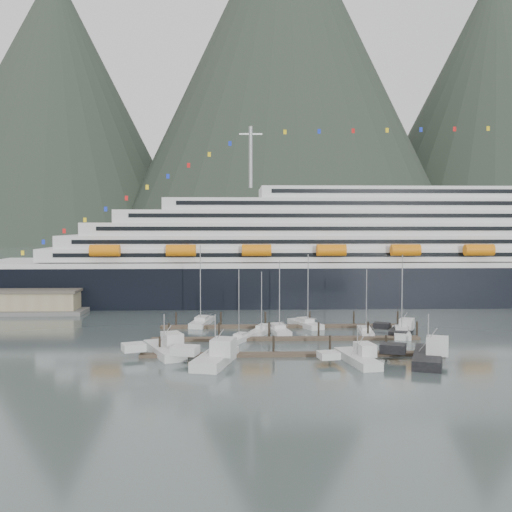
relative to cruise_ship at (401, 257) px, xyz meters
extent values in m
plane|color=#4A5857|center=(-30.03, -54.94, -12.04)|extent=(1600.00, 1600.00, 0.00)
cone|color=#222D22|center=(9.97, 505.06, 167.96)|extent=(400.00, 400.00, 420.00)
cone|color=#222D22|center=(-250.03, 545.06, 132.96)|extent=(340.00, 340.00, 340.00)
cone|color=#222D22|center=(269.97, 565.06, 142.96)|extent=(360.00, 360.00, 360.00)
cube|color=black|center=(-5.03, 0.06, -8.04)|extent=(210.00, 28.00, 12.00)
cube|color=silver|center=(-5.03, 0.06, -1.54)|extent=(205.80, 27.44, 1.50)
cube|color=silver|center=(-0.03, 0.06, 1.06)|extent=(185.00, 26.00, 3.20)
cube|color=black|center=(-0.03, -12.99, 1.22)|extent=(175.75, 0.20, 1.00)
cube|color=silver|center=(1.97, 0.06, 4.26)|extent=(180.00, 25.00, 3.20)
cube|color=black|center=(1.97, -12.49, 4.42)|extent=(171.00, 0.20, 1.00)
cube|color=silver|center=(3.97, 0.06, 7.46)|extent=(172.00, 24.00, 3.20)
cube|color=black|center=(3.97, -11.99, 7.62)|extent=(163.40, 0.20, 1.00)
cube|color=silver|center=(5.97, 0.06, 10.66)|extent=(160.00, 23.00, 3.20)
cube|color=black|center=(5.97, -11.49, 10.82)|extent=(152.00, 0.20, 1.00)
cube|color=silver|center=(7.97, 0.06, 13.76)|extent=(140.00, 22.00, 3.00)
cube|color=black|center=(7.97, -10.99, 13.91)|extent=(133.00, 0.20, 1.00)
cube|color=silver|center=(9.97, 0.06, 16.76)|extent=(95.00, 20.00, 3.00)
cube|color=black|center=(9.97, -9.99, 16.91)|extent=(90.25, 0.20, 1.00)
cylinder|color=gray|center=(-40.03, 0.06, 26.26)|extent=(1.00, 1.00, 16.00)
cylinder|color=orange|center=(-75.03, -14.94, 2.46)|extent=(7.00, 2.80, 2.80)
cylinder|color=orange|center=(-57.03, -14.94, 2.46)|extent=(7.00, 2.80, 2.80)
cylinder|color=orange|center=(-39.03, -14.94, 2.46)|extent=(7.00, 2.80, 2.80)
cylinder|color=orange|center=(-21.03, -14.94, 2.46)|extent=(7.00, 2.80, 2.80)
cylinder|color=orange|center=(-3.03, -14.94, 2.46)|extent=(7.00, 2.80, 2.80)
cylinder|color=orange|center=(14.97, -14.94, 2.46)|extent=(7.00, 2.80, 2.80)
cube|color=#44352C|center=(-35.03, -64.94, -11.79)|extent=(48.00, 2.00, 0.50)
cylinder|color=black|center=(-56.03, -63.84, -10.64)|extent=(0.36, 0.36, 3.20)
cylinder|color=black|center=(-47.03, -63.84, -10.64)|extent=(0.36, 0.36, 3.20)
cylinder|color=black|center=(-38.03, -63.84, -10.64)|extent=(0.36, 0.36, 3.20)
cylinder|color=black|center=(-29.03, -63.84, -10.64)|extent=(0.36, 0.36, 3.20)
cylinder|color=black|center=(-20.03, -63.84, -10.64)|extent=(0.36, 0.36, 3.20)
cylinder|color=black|center=(-11.03, -63.84, -10.64)|extent=(0.36, 0.36, 3.20)
cube|color=#44352C|center=(-35.03, -51.94, -11.79)|extent=(48.00, 2.00, 0.50)
cylinder|color=black|center=(-56.03, -50.84, -10.64)|extent=(0.36, 0.36, 3.20)
cylinder|color=black|center=(-47.03, -50.84, -10.64)|extent=(0.36, 0.36, 3.20)
cylinder|color=black|center=(-38.03, -50.84, -10.64)|extent=(0.36, 0.36, 3.20)
cylinder|color=black|center=(-29.03, -50.84, -10.64)|extent=(0.36, 0.36, 3.20)
cylinder|color=black|center=(-20.03, -50.84, -10.64)|extent=(0.36, 0.36, 3.20)
cylinder|color=black|center=(-11.03, -50.84, -10.64)|extent=(0.36, 0.36, 3.20)
cube|color=#44352C|center=(-35.03, -38.94, -11.79)|extent=(48.00, 2.00, 0.50)
cylinder|color=black|center=(-56.03, -37.84, -10.64)|extent=(0.36, 0.36, 3.20)
cylinder|color=black|center=(-47.03, -37.84, -10.64)|extent=(0.36, 0.36, 3.20)
cylinder|color=black|center=(-38.03, -37.84, -10.64)|extent=(0.36, 0.36, 3.20)
cylinder|color=black|center=(-29.03, -37.84, -10.64)|extent=(0.36, 0.36, 3.20)
cylinder|color=black|center=(-20.03, -37.84, -10.64)|extent=(0.36, 0.36, 3.20)
cylinder|color=black|center=(-11.03, -37.84, -10.64)|extent=(0.36, 0.36, 3.20)
cube|color=silver|center=(-43.10, -52.36, -11.79)|extent=(5.63, 8.14, 1.24)
cube|color=silver|center=(-43.10, -52.36, -11.02)|extent=(2.83, 3.28, 0.71)
cylinder|color=gray|center=(-43.46, -53.07, -5.26)|extent=(0.14, 0.14, 11.97)
cube|color=silver|center=(-38.77, -44.44, -11.79)|extent=(5.94, 10.00, 1.37)
cube|color=silver|center=(-38.77, -44.44, -10.92)|extent=(3.07, 3.89, 0.78)
cylinder|color=gray|center=(-39.13, -45.35, -5.73)|extent=(0.16, 0.16, 10.87)
cube|color=silver|center=(-35.94, -44.76, -11.79)|extent=(4.52, 10.78, 1.54)
cube|color=silver|center=(-35.94, -44.76, -10.77)|extent=(2.77, 3.97, 0.88)
cylinder|color=gray|center=(-35.77, -45.80, -4.61)|extent=(0.18, 0.18, 12.88)
cube|color=silver|center=(-19.54, -46.62, -11.79)|extent=(3.33, 10.02, 1.25)
cube|color=silver|center=(-19.54, -46.62, -11.01)|extent=(2.13, 3.61, 0.72)
cylinder|color=gray|center=(-19.64, -47.60, -5.49)|extent=(0.14, 0.14, 11.50)
cube|color=silver|center=(-51.00, -34.99, -11.79)|extent=(4.89, 11.54, 1.57)
cube|color=silver|center=(-51.00, -34.99, -10.75)|extent=(2.91, 4.26, 0.90)
cylinder|color=gray|center=(-51.21, -36.09, -3.31)|extent=(0.18, 0.18, 15.45)
cube|color=silver|center=(-29.93, -38.00, -11.79)|extent=(6.62, 10.44, 1.57)
cube|color=silver|center=(-29.93, -38.00, -10.75)|extent=(3.45, 4.13, 0.90)
cylinder|color=gray|center=(-29.54, -38.93, -4.20)|extent=(0.18, 0.18, 13.66)
cube|color=silver|center=(-13.24, -48.40, -11.79)|extent=(4.98, 10.51, 1.57)
cube|color=silver|center=(-13.24, -48.40, -10.75)|extent=(2.94, 3.93, 0.90)
cylinder|color=gray|center=(-13.45, -49.39, -3.98)|extent=(0.18, 0.18, 14.10)
cube|color=silver|center=(-55.39, -63.20, -11.69)|extent=(8.24, 13.29, 1.98)
cube|color=silver|center=(-59.92, -65.07, -10.45)|extent=(4.20, 3.91, 1.19)
cube|color=silver|center=(-54.20, -62.70, -9.76)|extent=(4.05, 4.64, 2.18)
cube|color=black|center=(-54.20, -62.70, -8.96)|extent=(3.77, 4.32, 0.50)
cylinder|color=gray|center=(-55.39, -63.20, -8.07)|extent=(0.16, 0.16, 4.96)
cube|color=silver|center=(-47.07, -69.94, -11.69)|extent=(7.10, 13.08, 2.26)
cube|color=silver|center=(-51.65, -68.74, -10.23)|extent=(4.42, 3.63, 1.36)
cube|color=silver|center=(-45.86, -70.26, -9.43)|extent=(4.01, 4.42, 2.49)
cube|color=black|center=(-45.86, -70.26, -8.53)|extent=(3.73, 4.12, 0.57)
cylinder|color=gray|center=(-47.07, -69.94, -7.51)|extent=(0.18, 0.18, 5.66)
cube|color=silver|center=(-25.87, -69.94, -11.69)|extent=(5.21, 12.29, 1.70)
cube|color=silver|center=(-30.33, -70.78, -10.68)|extent=(3.33, 3.11, 1.02)
cube|color=silver|center=(-24.70, -69.72, -10.08)|extent=(3.00, 3.96, 1.87)
cube|color=black|center=(-24.70, -69.72, -9.40)|extent=(2.79, 3.69, 0.43)
cylinder|color=gray|center=(-25.87, -69.94, -8.63)|extent=(0.14, 0.14, 4.26)
cube|color=black|center=(-15.24, -69.94, -11.69)|extent=(8.35, 14.05, 2.25)
cube|color=black|center=(-20.06, -68.22, -10.24)|extent=(4.60, 4.08, 1.35)
cube|color=silver|center=(-13.97, -70.40, -9.46)|extent=(4.32, 4.87, 2.47)
cube|color=black|center=(-13.97, -70.40, -8.56)|extent=(4.02, 4.54, 0.56)
cylinder|color=gray|center=(-15.24, -69.94, -7.55)|extent=(0.18, 0.18, 5.62)
cube|color=black|center=(-12.84, -47.10, -11.69)|extent=(6.99, 10.21, 1.78)
cube|color=black|center=(-16.21, -45.54, -10.62)|extent=(3.64, 3.22, 1.07)
cube|color=silver|center=(-11.95, -47.51, -10.00)|extent=(3.49, 3.70, 1.95)
cube|color=black|center=(-11.95, -47.51, -9.29)|extent=(3.24, 3.45, 0.44)
cylinder|color=gray|center=(-12.84, -47.10, -8.49)|extent=(0.14, 0.14, 4.44)
camera|label=1|loc=(-44.04, -157.73, 8.57)|focal=42.00mm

